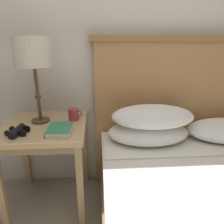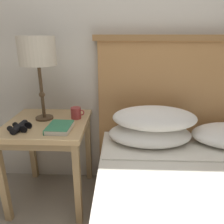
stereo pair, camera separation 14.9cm
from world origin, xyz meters
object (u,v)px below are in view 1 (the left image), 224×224
object	(u,v)px
book_on_nightstand	(60,130)
coffee_mug	(74,114)
binoculars_pair	(17,131)
bed	(222,217)
nightstand	(46,136)
table_lamp	(33,54)

from	to	relation	value
book_on_nightstand	coffee_mug	size ratio (longest dim) A/B	1.98
binoculars_pair	coffee_mug	bearing A→B (deg)	34.68
bed	coffee_mug	xyz separation A→B (m)	(-0.85, 0.63, 0.40)
book_on_nightstand	binoculars_pair	xyz separation A→B (m)	(-0.26, -0.02, 0.01)
coffee_mug	bed	bearing A→B (deg)	-36.52
binoculars_pair	coffee_mug	world-z (taller)	coffee_mug
nightstand	bed	bearing A→B (deg)	-27.67
binoculars_pair	coffee_mug	distance (m)	0.41
book_on_nightstand	coffee_mug	xyz separation A→B (m)	(0.07, 0.21, 0.03)
nightstand	bed	size ratio (longest dim) A/B	0.35
bed	binoculars_pair	size ratio (longest dim) A/B	11.47
table_lamp	binoculars_pair	world-z (taller)	table_lamp
bed	book_on_nightstand	bearing A→B (deg)	155.75
bed	coffee_mug	bearing A→B (deg)	143.48
table_lamp	coffee_mug	xyz separation A→B (m)	(0.24, 0.02, -0.44)
book_on_nightstand	coffee_mug	distance (m)	0.23
bed	table_lamp	world-z (taller)	bed
table_lamp	binoculars_pair	xyz separation A→B (m)	(-0.09, -0.21, -0.46)
bed	book_on_nightstand	distance (m)	1.08
bed	binoculars_pair	xyz separation A→B (m)	(-1.19, 0.40, 0.38)
table_lamp	coffee_mug	distance (m)	0.50
nightstand	binoculars_pair	distance (m)	0.23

